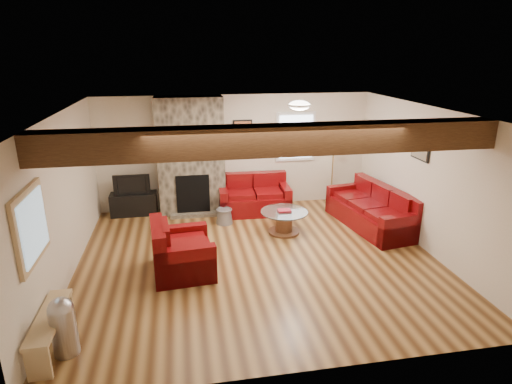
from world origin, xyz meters
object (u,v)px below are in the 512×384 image
(coffee_table, at_px, (284,222))
(tv_cabinet, at_px, (134,204))
(floor_lamp, at_px, (334,151))
(television, at_px, (132,184))
(sofa_three, at_px, (371,207))
(loveseat, at_px, (254,194))
(armchair_red, at_px, (182,247))

(coffee_table, relative_size, tv_cabinet, 0.95)
(floor_lamp, bearing_deg, television, -179.74)
(floor_lamp, bearing_deg, sofa_three, -79.83)
(tv_cabinet, distance_m, floor_lamp, 4.58)
(television, bearing_deg, coffee_table, -27.26)
(coffee_table, bearing_deg, floor_lamp, 45.67)
(coffee_table, bearing_deg, tv_cabinet, 152.74)
(television, bearing_deg, tv_cabinet, 0.00)
(sofa_three, relative_size, loveseat, 1.38)
(sofa_three, relative_size, floor_lamp, 1.49)
(floor_lamp, bearing_deg, loveseat, -170.38)
(coffee_table, distance_m, television, 3.36)
(loveseat, bearing_deg, tv_cabinet, 175.55)
(loveseat, xyz_separation_m, television, (-2.58, 0.30, 0.29))
(coffee_table, bearing_deg, armchair_red, -148.06)
(loveseat, relative_size, tv_cabinet, 1.58)
(armchair_red, xyz_separation_m, floor_lamp, (3.47, 2.77, 0.79))
(loveseat, distance_m, tv_cabinet, 2.61)
(television, xyz_separation_m, floor_lamp, (4.47, 0.02, 0.51))
(armchair_red, relative_size, coffee_table, 1.15)
(sofa_three, xyz_separation_m, floor_lamp, (-0.28, 1.54, 0.81))
(sofa_three, xyz_separation_m, loveseat, (-2.16, 1.22, -0.00))
(coffee_table, height_order, television, television)
(sofa_three, distance_m, armchair_red, 3.94)
(sofa_three, bearing_deg, floor_lamp, -179.06)
(sofa_three, distance_m, coffee_table, 1.80)
(floor_lamp, bearing_deg, armchair_red, -141.43)
(coffee_table, bearing_deg, loveseat, 107.12)
(sofa_three, bearing_deg, tv_cabinet, -116.94)
(loveseat, height_order, tv_cabinet, loveseat)
(sofa_three, bearing_deg, television, -116.94)
(loveseat, bearing_deg, floor_lamp, 11.79)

